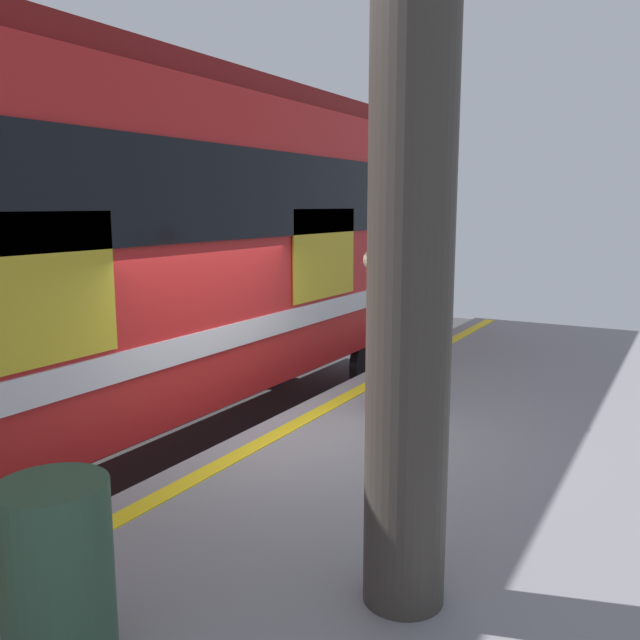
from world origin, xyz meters
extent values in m
plane|color=#3D3D3F|center=(0.00, 0.00, 0.00)|extent=(24.03, 24.03, 0.00)
cube|color=gray|center=(0.00, 2.00, 0.48)|extent=(13.21, 4.00, 0.96)
cube|color=yellow|center=(0.00, 0.30, 0.97)|extent=(12.95, 0.16, 0.01)
cube|color=slate|center=(0.00, -1.29, 0.08)|extent=(17.17, 0.08, 0.16)
cube|color=slate|center=(0.00, -2.73, 0.08)|extent=(17.17, 0.08, 0.16)
cube|color=red|center=(-0.09, -2.01, 2.51)|extent=(11.92, 2.77, 3.11)
cube|color=maroon|center=(-0.09, -2.01, 4.18)|extent=(11.68, 2.55, 0.24)
cube|color=black|center=(-0.09, -0.61, 3.05)|extent=(11.33, 0.03, 0.90)
cube|color=silver|center=(-0.09, -0.61, 1.65)|extent=(11.33, 0.03, 0.24)
cube|color=gold|center=(-2.18, -0.60, 2.35)|extent=(1.49, 0.02, 1.08)
cube|color=gold|center=(2.00, -0.60, 2.35)|extent=(1.49, 0.02, 1.08)
cylinder|color=black|center=(-3.96, -0.90, 0.58)|extent=(0.84, 0.12, 0.84)
cylinder|color=black|center=(-3.96, -3.12, 0.58)|extent=(0.84, 0.12, 0.84)
cylinder|color=#383347|center=(-0.98, 0.80, 1.38)|extent=(0.14, 0.14, 0.83)
cylinder|color=#383347|center=(-0.80, 0.80, 1.38)|extent=(0.14, 0.14, 0.83)
cube|color=beige|center=(-0.89, 0.80, 2.11)|extent=(0.40, 0.24, 0.64)
sphere|color=beige|center=(-0.89, 0.64, 2.41)|extent=(0.20, 0.20, 0.20)
sphere|color=beige|center=(-0.89, 0.80, 2.58)|extent=(0.22, 0.22, 0.22)
cylinder|color=beige|center=(-1.14, 0.80, 2.05)|extent=(0.09, 0.09, 0.57)
cylinder|color=beige|center=(-0.66, 0.88, 2.38)|extent=(0.09, 0.42, 0.33)
cube|color=black|center=(-0.66, 0.98, 2.54)|extent=(0.07, 0.02, 0.15)
cube|color=black|center=(-1.35, 0.92, 1.11)|extent=(0.37, 0.16, 0.29)
torus|color=black|center=(-1.35, 0.92, 1.31)|extent=(0.34, 0.34, 0.02)
cylinder|color=#38332D|center=(2.08, 2.21, 2.72)|extent=(0.41, 0.41, 3.52)
cylinder|color=#2D4C38|center=(3.29, 1.14, 1.38)|extent=(0.47, 0.47, 0.84)
camera|label=1|loc=(5.01, 3.38, 2.93)|focal=37.73mm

